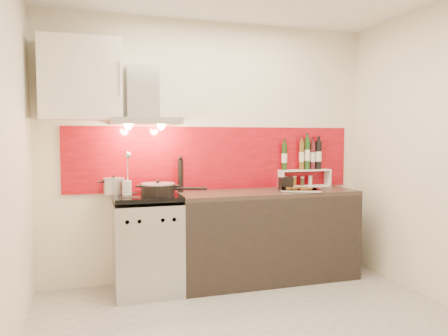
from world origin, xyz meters
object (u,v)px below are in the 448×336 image
object	(u,v)px
stock_pot	(114,186)
range_stove	(147,245)
counter	(267,235)
pepper_mill	(181,175)
saute_pan	(159,189)
baking_tray	(299,190)

from	to	relation	value
stock_pot	range_stove	bearing A→B (deg)	-30.05
counter	pepper_mill	world-z (taller)	pepper_mill
saute_pan	pepper_mill	bearing A→B (deg)	40.77
saute_pan	stock_pot	bearing A→B (deg)	149.90
stock_pot	pepper_mill	size ratio (longest dim) A/B	0.56
counter	baking_tray	distance (m)	0.56
stock_pot	saute_pan	world-z (taller)	stock_pot
range_stove	counter	size ratio (longest dim) A/B	0.51
pepper_mill	counter	bearing A→B (deg)	-9.94
pepper_mill	baking_tray	world-z (taller)	pepper_mill
baking_tray	saute_pan	bearing A→B (deg)	177.90
range_stove	pepper_mill	bearing A→B (deg)	23.72
range_stove	pepper_mill	xyz separation A→B (m)	(0.35, 0.15, 0.63)
counter	pepper_mill	xyz separation A→B (m)	(-0.85, 0.15, 0.62)
saute_pan	baking_tray	distance (m)	1.40
range_stove	saute_pan	distance (m)	0.54
stock_pot	counter	bearing A→B (deg)	-6.06
baking_tray	pepper_mill	bearing A→B (deg)	167.01
range_stove	saute_pan	xyz separation A→B (m)	(0.10, -0.06, 0.52)
saute_pan	baking_tray	size ratio (longest dim) A/B	1.22
range_stove	stock_pot	size ratio (longest dim) A/B	4.51
stock_pot	pepper_mill	world-z (taller)	pepper_mill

